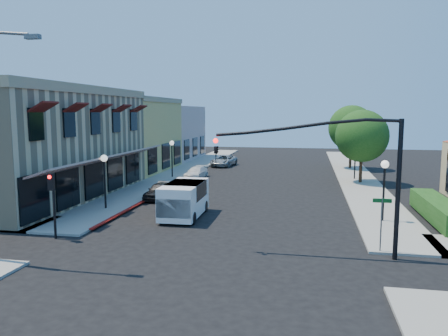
% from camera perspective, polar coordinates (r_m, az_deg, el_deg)
% --- Properties ---
extents(ground, '(120.00, 120.00, 0.00)m').
position_cam_1_polar(ground, '(19.16, -2.51, -11.77)').
color(ground, black).
rests_on(ground, ground).
extents(sidewalk_left, '(3.50, 50.00, 0.12)m').
position_cam_1_polar(sidewalk_left, '(46.87, -5.20, -0.32)').
color(sidewalk_left, gray).
rests_on(sidewalk_left, ground).
extents(sidewalk_right, '(3.50, 50.00, 0.12)m').
position_cam_1_polar(sidewalk_right, '(45.25, 16.61, -0.87)').
color(sidewalk_right, gray).
rests_on(sidewalk_right, ground).
extents(curb_red_strip, '(0.25, 10.00, 0.06)m').
position_cam_1_polar(curb_red_strip, '(28.62, -12.29, -5.49)').
color(curb_red_strip, maroon).
rests_on(curb_red_strip, ground).
extents(corner_brick_building, '(11.77, 18.20, 8.10)m').
position_cam_1_polar(corner_brick_building, '(34.81, -23.54, 2.99)').
color(corner_brick_building, tan).
rests_on(corner_brick_building, ground).
extents(yellow_stucco_building, '(10.00, 12.00, 7.60)m').
position_cam_1_polar(yellow_stucco_building, '(47.93, -13.38, 4.18)').
color(yellow_stucco_building, tan).
rests_on(yellow_stucco_building, ground).
extents(pink_stucco_building, '(10.00, 12.00, 7.00)m').
position_cam_1_polar(pink_stucco_building, '(59.07, -8.56, 4.56)').
color(pink_stucco_building, tan).
rests_on(pink_stucco_building, ground).
extents(hedge, '(1.40, 8.00, 1.10)m').
position_cam_1_polar(hedge, '(28.32, 26.09, -6.22)').
color(hedge, '#194814').
rests_on(hedge, ground).
extents(street_tree_a, '(4.56, 4.56, 6.48)m').
position_cam_1_polar(street_tree_a, '(39.91, 17.58, 4.01)').
color(street_tree_a, black).
rests_on(street_tree_a, ground).
extents(street_tree_b, '(4.94, 4.94, 7.02)m').
position_cam_1_polar(street_tree_b, '(49.84, 16.30, 5.05)').
color(street_tree_b, black).
rests_on(street_tree_b, ground).
extents(signal_mast_arm, '(8.01, 0.39, 6.00)m').
position_cam_1_polar(signal_mast_arm, '(19.28, 15.68, 0.56)').
color(signal_mast_arm, black).
rests_on(signal_mast_arm, ground).
extents(secondary_signal, '(0.28, 0.42, 3.32)m').
position_cam_1_polar(secondary_signal, '(22.96, -21.50, -3.09)').
color(secondary_signal, black).
rests_on(secondary_signal, ground).
extents(street_name_sign, '(0.80, 0.06, 2.50)m').
position_cam_1_polar(street_name_sign, '(20.57, 19.88, -5.95)').
color(street_name_sign, '#595B5E').
rests_on(street_name_sign, ground).
extents(lamppost_left_near, '(0.44, 0.44, 3.57)m').
position_cam_1_polar(lamppost_left_near, '(28.82, -15.36, 0.02)').
color(lamppost_left_near, black).
rests_on(lamppost_left_near, ground).
extents(lamppost_left_far, '(0.44, 0.44, 3.57)m').
position_cam_1_polar(lamppost_left_far, '(41.76, -6.82, 2.42)').
color(lamppost_left_far, black).
rests_on(lamppost_left_far, ground).
extents(lamppost_right_near, '(0.44, 0.44, 3.57)m').
position_cam_1_polar(lamppost_right_near, '(26.19, 20.22, -0.88)').
color(lamppost_right_near, black).
rests_on(lamppost_right_near, ground).
extents(lamppost_right_far, '(0.44, 0.44, 3.57)m').
position_cam_1_polar(lamppost_right_far, '(41.96, 16.79, 2.18)').
color(lamppost_right_far, black).
rests_on(lamppost_right_far, ground).
extents(white_van, '(2.14, 4.69, 2.06)m').
position_cam_1_polar(white_van, '(26.20, -5.24, -3.87)').
color(white_van, white).
rests_on(white_van, ground).
extents(parked_car_a, '(1.75, 3.73, 1.23)m').
position_cam_1_polar(parked_car_a, '(31.90, -8.32, -2.96)').
color(parked_car_a, black).
rests_on(parked_car_a, ground).
extents(parked_car_b, '(1.34, 3.32, 1.07)m').
position_cam_1_polar(parked_car_b, '(32.84, -7.75, -2.79)').
color(parked_car_b, '#A8ABAD').
rests_on(parked_car_b, ground).
extents(parked_car_c, '(1.83, 3.81, 1.07)m').
position_cam_1_polar(parked_car_c, '(41.62, -3.65, -0.61)').
color(parked_car_c, white).
rests_on(parked_car_c, ground).
extents(parked_car_d, '(2.75, 4.89, 1.29)m').
position_cam_1_polar(parked_car_d, '(50.81, -0.04, 0.97)').
color(parked_car_d, '#A0A3A5').
rests_on(parked_car_d, ground).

